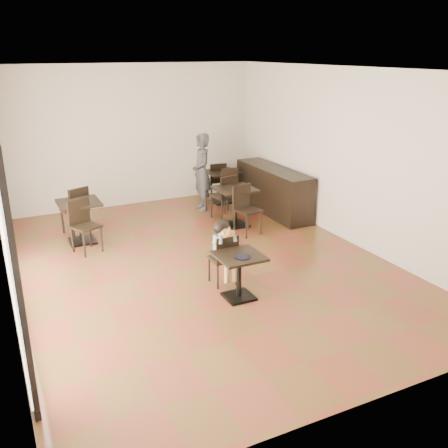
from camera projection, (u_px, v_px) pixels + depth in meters
floor at (200, 265)px, 8.52m from camera, size 6.00×8.00×0.01m
ceiling at (197, 69)px, 7.46m from camera, size 6.00×8.00×0.01m
wall_back at (130, 136)px, 11.39m from camera, size 6.00×0.01×3.20m
wall_front at (369, 265)px, 4.60m from camera, size 6.00×0.01×3.20m
wall_right at (348, 157)px, 9.23m from camera, size 0.01×8.00×3.20m
storefront_window at (2, 220)px, 6.41m from camera, size 0.04×4.50×2.60m
child_table at (239, 277)px, 7.27m from camera, size 0.65×0.65×0.69m
child_chair at (223, 259)px, 7.72m from camera, size 0.37×0.37×0.83m
child at (223, 252)px, 7.68m from camera, size 0.37×0.52×1.04m
plate at (242, 257)px, 7.07m from camera, size 0.23×0.23×0.01m
pizza_slice at (228, 233)px, 7.40m from camera, size 0.24×0.19×0.06m
adult_patron at (202, 172)px, 11.20m from camera, size 0.49×0.68×1.73m
cafe_table_mid at (235, 207)px, 10.28m from camera, size 0.91×0.91×0.81m
cafe_table_left at (81, 222)px, 9.40m from camera, size 0.99×0.99×0.80m
cafe_table_back at (222, 187)px, 11.89m from camera, size 0.80×0.80×0.76m
chair_mid_a at (223, 197)px, 10.72m from camera, size 0.52×0.52×0.97m
chair_mid_b at (248, 211)px, 9.78m from camera, size 0.52×0.52×0.97m
chair_left_a at (75, 210)px, 9.84m from camera, size 0.56×0.56×0.96m
chair_left_b at (86, 227)px, 8.90m from camera, size 0.56×0.56×0.96m
chair_back_a at (216, 181)px, 12.14m from camera, size 0.46×0.46×0.91m
chair_back_b at (232, 189)px, 11.39m from camera, size 0.46×0.46×0.91m
service_counter at (273, 190)px, 11.14m from camera, size 0.60×2.40×1.00m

